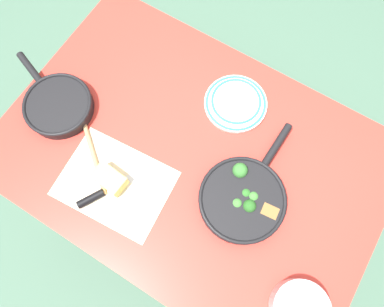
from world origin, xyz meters
TOP-DOWN VIEW (x-y plane):
  - ground_plane at (0.00, 0.00)m, footprint 14.00×14.00m
  - dining_table_red at (0.00, 0.00)m, footprint 1.22×0.83m
  - skillet_broccoli at (0.21, -0.04)m, footprint 0.26×0.42m
  - skillet_eggs at (-0.46, -0.09)m, footprint 0.35×0.23m
  - wooden_spoon at (-0.34, -0.11)m, footprint 0.30×0.25m
  - parchment_sheet at (-0.16, -0.20)m, footprint 0.36×0.28m
  - grater_knife at (-0.17, -0.25)m, footprint 0.14×0.22m
  - cheese_block at (-0.17, -0.20)m, footprint 0.10×0.07m
  - dinner_plate_stack at (0.03, 0.23)m, footprint 0.21×0.21m

SIDE VIEW (x-z plane):
  - ground_plane at x=0.00m, z-range 0.00..0.00m
  - dining_table_red at x=0.00m, z-range 0.29..1.06m
  - parchment_sheet at x=-0.16m, z-range 0.76..0.77m
  - wooden_spoon at x=-0.34m, z-range 0.76..0.78m
  - grater_knife at x=-0.17m, z-range 0.76..0.79m
  - dinner_plate_stack at x=0.03m, z-range 0.76..0.79m
  - skillet_eggs at x=-0.46m, z-range 0.77..0.81m
  - cheese_block at x=-0.17m, z-range 0.76..0.82m
  - skillet_broccoli at x=0.21m, z-range 0.76..0.83m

